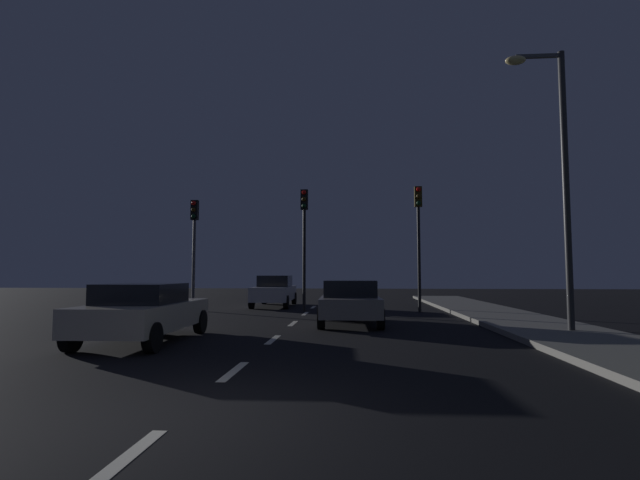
# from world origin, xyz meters

# --- Properties ---
(ground_plane) EXTENTS (80.00, 80.00, 0.00)m
(ground_plane) POSITION_xyz_m (0.00, 7.00, 0.00)
(ground_plane) COLOR black
(sidewalk_curb_right) EXTENTS (3.00, 40.00, 0.15)m
(sidewalk_curb_right) POSITION_xyz_m (7.50, 7.00, 0.07)
(sidewalk_curb_right) COLOR gray
(sidewalk_curb_right) RESTS_ON ground_plane
(lane_stripe_nearest) EXTENTS (0.16, 1.60, 0.01)m
(lane_stripe_nearest) POSITION_xyz_m (0.00, -1.20, 0.00)
(lane_stripe_nearest) COLOR silver
(lane_stripe_nearest) RESTS_ON ground_plane
(lane_stripe_second) EXTENTS (0.16, 1.60, 0.01)m
(lane_stripe_second) POSITION_xyz_m (0.00, 2.60, 0.00)
(lane_stripe_second) COLOR silver
(lane_stripe_second) RESTS_ON ground_plane
(lane_stripe_third) EXTENTS (0.16, 1.60, 0.01)m
(lane_stripe_third) POSITION_xyz_m (0.00, 6.40, 0.00)
(lane_stripe_third) COLOR silver
(lane_stripe_third) RESTS_ON ground_plane
(lane_stripe_fourth) EXTENTS (0.16, 1.60, 0.01)m
(lane_stripe_fourth) POSITION_xyz_m (0.00, 10.20, 0.00)
(lane_stripe_fourth) COLOR silver
(lane_stripe_fourth) RESTS_ON ground_plane
(lane_stripe_fifth) EXTENTS (0.16, 1.60, 0.01)m
(lane_stripe_fifth) POSITION_xyz_m (0.00, 14.00, 0.00)
(lane_stripe_fifth) COLOR silver
(lane_stripe_fifth) RESTS_ON ground_plane
(lane_stripe_sixth) EXTENTS (0.16, 1.60, 0.01)m
(lane_stripe_sixth) POSITION_xyz_m (0.00, 17.80, 0.00)
(lane_stripe_sixth) COLOR silver
(lane_stripe_sixth) RESTS_ON ground_plane
(traffic_signal_left) EXTENTS (0.32, 0.38, 4.99)m
(traffic_signal_left) POSITION_xyz_m (-5.21, 15.26, 3.49)
(traffic_signal_left) COLOR #4C4C51
(traffic_signal_left) RESTS_ON ground_plane
(traffic_signal_center) EXTENTS (0.32, 0.38, 5.41)m
(traffic_signal_center) POSITION_xyz_m (-0.18, 15.27, 3.76)
(traffic_signal_center) COLOR black
(traffic_signal_center) RESTS_ON ground_plane
(traffic_signal_right) EXTENTS (0.32, 0.38, 5.48)m
(traffic_signal_right) POSITION_xyz_m (4.86, 15.27, 3.81)
(traffic_signal_right) COLOR black
(traffic_signal_right) RESTS_ON ground_plane
(car_stopped_ahead) EXTENTS (2.07, 4.15, 1.43)m
(car_stopped_ahead) POSITION_xyz_m (1.89, 10.13, 0.73)
(car_stopped_ahead) COLOR gray
(car_stopped_ahead) RESTS_ON ground_plane
(car_adjacent_lane) EXTENTS (2.07, 4.40, 1.41)m
(car_adjacent_lane) POSITION_xyz_m (-3.08, 5.81, 0.73)
(car_adjacent_lane) COLOR beige
(car_adjacent_lane) RESTS_ON ground_plane
(car_oncoming_far) EXTENTS (1.94, 4.63, 1.56)m
(car_oncoming_far) POSITION_xyz_m (-2.02, 18.28, 0.79)
(car_oncoming_far) COLOR silver
(car_oncoming_far) RESTS_ON ground_plane
(street_lamp_right) EXTENTS (1.60, 0.36, 7.80)m
(street_lamp_right) POSITION_xyz_m (7.59, 7.70, 4.62)
(street_lamp_right) COLOR #2D2D30
(street_lamp_right) RESTS_ON ground_plane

